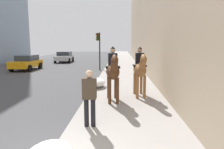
% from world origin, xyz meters
% --- Properties ---
extents(mounted_horse_near, '(2.15, 0.72, 2.35)m').
position_xyz_m(mounted_horse_near, '(4.76, -1.28, 1.44)').
color(mounted_horse_near, '#4C2B16').
rests_on(mounted_horse_near, sidewalk_slab).
extents(mounted_horse_far, '(2.15, 0.66, 2.32)m').
position_xyz_m(mounted_horse_far, '(5.67, -2.49, 1.42)').
color(mounted_horse_far, brown).
rests_on(mounted_horse_far, sidewalk_slab).
extents(pedestrian_greeting, '(0.27, 0.40, 1.70)m').
position_xyz_m(pedestrian_greeting, '(2.02, -0.69, 1.10)').
color(pedestrian_greeting, black).
rests_on(pedestrian_greeting, sidewalk_slab).
extents(car_near_lane, '(3.97, 1.99, 1.44)m').
position_xyz_m(car_near_lane, '(15.95, 7.54, 0.76)').
color(car_near_lane, orange).
rests_on(car_near_lane, ground).
extents(car_mid_lane, '(3.88, 2.16, 1.44)m').
position_xyz_m(car_mid_lane, '(24.35, 6.10, 0.76)').
color(car_mid_lane, '#B7BABF').
rests_on(car_mid_lane, ground).
extents(traffic_light_near_curb, '(0.20, 0.44, 3.58)m').
position_xyz_m(traffic_light_near_curb, '(15.93, 0.49, 2.41)').
color(traffic_light_near_curb, black).
rests_on(traffic_light_near_curb, ground).
extents(snow_pile_far, '(1.50, 1.15, 0.52)m').
position_xyz_m(snow_pile_far, '(7.69, -0.15, 0.38)').
color(snow_pile_far, white).
rests_on(snow_pile_far, sidewalk_slab).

